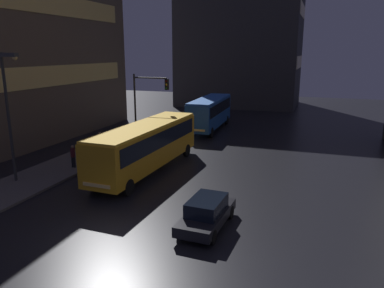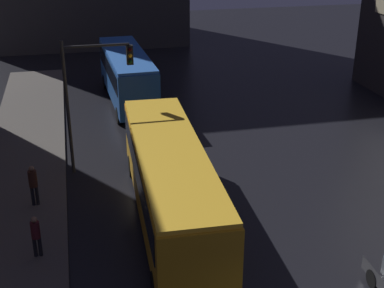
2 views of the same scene
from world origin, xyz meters
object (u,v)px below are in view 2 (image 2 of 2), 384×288
object	(u,v)px
pedestrian_near	(36,234)
pedestrian_mid	(33,182)
traffic_light_main	(89,85)
bus_far	(127,72)
bus_near	(170,177)

from	to	relation	value
pedestrian_near	pedestrian_mid	bearing A→B (deg)	163.01
traffic_light_main	pedestrian_near	bearing A→B (deg)	-109.63
bus_far	pedestrian_mid	size ratio (longest dim) A/B	5.57
pedestrian_mid	bus_far	bearing A→B (deg)	-39.83
bus_near	pedestrian_near	bearing A→B (deg)	17.20
bus_near	bus_far	world-z (taller)	bus_far
pedestrian_near	traffic_light_main	distance (m)	8.11
pedestrian_mid	traffic_light_main	world-z (taller)	traffic_light_main
bus_near	traffic_light_main	xyz separation A→B (m)	(-2.68, 5.59, 2.27)
pedestrian_mid	traffic_light_main	size ratio (longest dim) A/B	0.28
bus_far	traffic_light_main	world-z (taller)	traffic_light_main
bus_near	pedestrian_near	xyz separation A→B (m)	(-5.17, -1.40, -0.99)
bus_near	pedestrian_near	world-z (taller)	bus_near
bus_far	pedestrian_mid	world-z (taller)	bus_far
pedestrian_mid	pedestrian_near	bearing A→B (deg)	166.59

